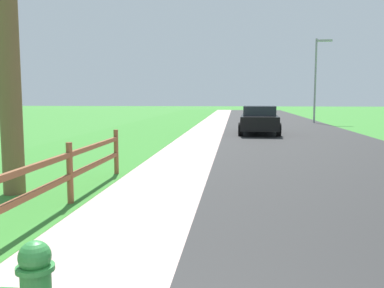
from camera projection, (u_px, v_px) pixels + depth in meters
The scene contains 7 objects.
ground_plane at pixel (226, 126), 26.98m from camera, with size 120.00×120.00×0.00m, color #367D2D.
road_asphalt at pixel (278, 125), 28.59m from camera, with size 7.00×66.00×0.01m, color #292929.
curb_concrete at pixel (183, 124), 29.26m from camera, with size 6.00×66.00×0.01m, color #C09F99.
grass_verge at pixel (162, 124), 29.41m from camera, with size 5.00×66.00×0.00m, color #367D2D.
rail_fence at pixel (30, 185), 5.95m from camera, with size 0.11×8.79×1.09m.
parked_suv_black at pixel (259, 120), 21.69m from camera, with size 2.17×4.74×1.42m.
street_lamp at pixel (317, 73), 30.52m from camera, with size 1.17×0.20×6.06m.
Camera 1 is at (0.63, -2.01, 1.87)m, focal length 39.44 mm.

